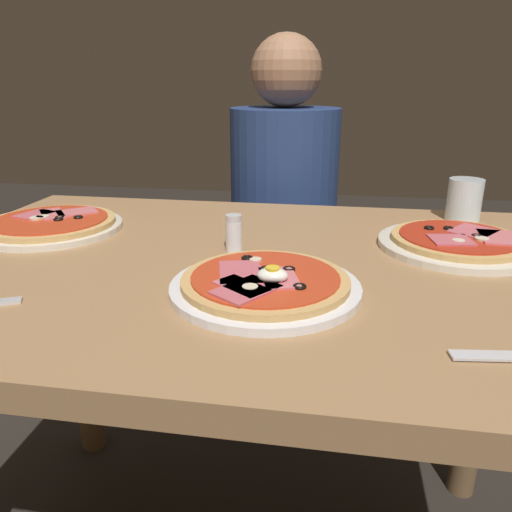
% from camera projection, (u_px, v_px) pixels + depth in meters
% --- Properties ---
extents(dining_table, '(1.19, 0.81, 0.76)m').
position_uv_depth(dining_table, '(242.00, 321.00, 0.90)').
color(dining_table, '#9E754C').
rests_on(dining_table, ground).
extents(pizza_foreground, '(0.28, 0.28, 0.05)m').
position_uv_depth(pizza_foreground, '(265.00, 284.00, 0.72)').
color(pizza_foreground, white).
rests_on(pizza_foreground, dining_table).
extents(pizza_across_left, '(0.28, 0.28, 0.03)m').
position_uv_depth(pizza_across_left, '(458.00, 242.00, 0.91)').
color(pizza_across_left, silver).
rests_on(pizza_across_left, dining_table).
extents(pizza_across_right, '(0.29, 0.29, 0.03)m').
position_uv_depth(pizza_across_right, '(51.00, 225.00, 1.01)').
color(pizza_across_right, silver).
rests_on(pizza_across_right, dining_table).
extents(water_glass_near, '(0.07, 0.07, 0.09)m').
position_uv_depth(water_glass_near, '(464.00, 203.00, 1.08)').
color(water_glass_near, silver).
rests_on(water_glass_near, dining_table).
extents(salt_shaker, '(0.03, 0.03, 0.07)m').
position_uv_depth(salt_shaker, '(234.00, 233.00, 0.88)').
color(salt_shaker, white).
rests_on(salt_shaker, dining_table).
extents(diner_person, '(0.32, 0.32, 1.18)m').
position_uv_depth(diner_person, '(283.00, 246.00, 1.56)').
color(diner_person, black).
rests_on(diner_person, ground).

